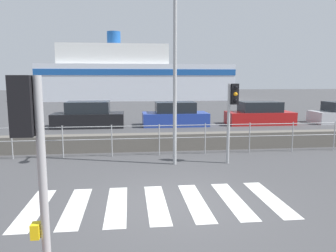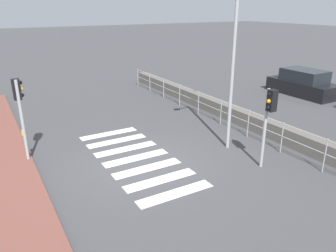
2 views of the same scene
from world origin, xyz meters
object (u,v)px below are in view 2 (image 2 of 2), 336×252
object	(u,v)px
traffic_light_far	(269,112)
parked_car_black	(303,84)
streetlamp	(230,44)
traffic_light_near	(19,103)

from	to	relation	value
traffic_light_far	parked_car_black	size ratio (longest dim) A/B	0.65
traffic_light_far	parked_car_black	bearing A→B (deg)	122.42
parked_car_black	streetlamp	bearing A→B (deg)	-67.11
traffic_light_near	parked_car_black	distance (m)	15.91
traffic_light_near	parked_car_black	bearing A→B (deg)	94.74
traffic_light_near	traffic_light_far	distance (m)	8.03
streetlamp	parked_car_black	size ratio (longest dim) A/B	1.52
traffic_light_far	traffic_light_near	bearing A→B (deg)	-123.99
traffic_light_near	parked_car_black	xyz separation A→B (m)	(-1.31, 15.79, -1.43)
traffic_light_near	parked_car_black	world-z (taller)	traffic_light_near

